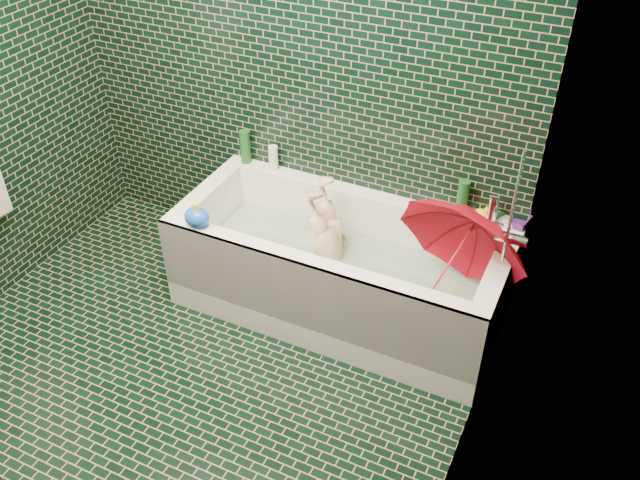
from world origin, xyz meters
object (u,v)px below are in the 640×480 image
at_px(bath_toy, 197,217).
at_px(bathtub, 338,278).
at_px(child, 331,255).
at_px(umbrella, 450,262).
at_px(rubber_duck, 482,214).

bearing_deg(bath_toy, bathtub, 34.14).
xyz_separation_m(child, bath_toy, (-0.58, -0.35, 0.30)).
height_order(bathtub, child, bathtub).
distance_m(bathtub, bath_toy, 0.81).
height_order(umbrella, bath_toy, umbrella).
xyz_separation_m(rubber_duck, bath_toy, (-1.27, -0.66, 0.02)).
height_order(bathtub, rubber_duck, rubber_duck).
bearing_deg(bath_toy, rubber_duck, 36.46).
bearing_deg(rubber_duck, umbrella, -86.96).
relative_size(rubber_duck, bath_toy, 0.73).
bearing_deg(child, rubber_duck, 114.84).
bearing_deg(bath_toy, umbrella, 19.14).
bearing_deg(umbrella, bathtub, -164.18).
bearing_deg(bathtub, rubber_duck, 29.82).
distance_m(bathtub, umbrella, 0.70).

